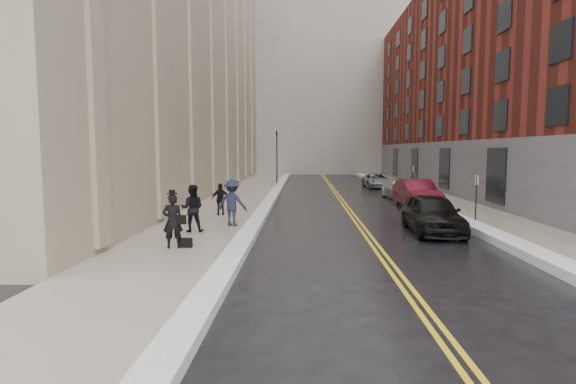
# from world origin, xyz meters

# --- Properties ---
(ground) EXTENTS (160.00, 160.00, 0.00)m
(ground) POSITION_xyz_m (0.00, 0.00, 0.00)
(ground) COLOR black
(ground) RESTS_ON ground
(sidewalk_left) EXTENTS (4.00, 64.00, 0.15)m
(sidewalk_left) POSITION_xyz_m (-4.50, 16.00, 0.07)
(sidewalk_left) COLOR gray
(sidewalk_left) RESTS_ON ground
(sidewalk_right) EXTENTS (3.00, 64.00, 0.15)m
(sidewalk_right) POSITION_xyz_m (9.00, 16.00, 0.07)
(sidewalk_right) COLOR gray
(sidewalk_right) RESTS_ON ground
(lane_stripe_a) EXTENTS (0.12, 64.00, 0.01)m
(lane_stripe_a) POSITION_xyz_m (2.38, 16.00, 0.00)
(lane_stripe_a) COLOR gold
(lane_stripe_a) RESTS_ON ground
(lane_stripe_b) EXTENTS (0.12, 64.00, 0.01)m
(lane_stripe_b) POSITION_xyz_m (2.62, 16.00, 0.00)
(lane_stripe_b) COLOR gold
(lane_stripe_b) RESTS_ON ground
(snow_ridge_left) EXTENTS (0.70, 60.80, 0.26)m
(snow_ridge_left) POSITION_xyz_m (-2.20, 16.00, 0.13)
(snow_ridge_left) COLOR white
(snow_ridge_left) RESTS_ON ground
(snow_ridge_right) EXTENTS (0.85, 60.80, 0.30)m
(snow_ridge_right) POSITION_xyz_m (7.15, 16.00, 0.15)
(snow_ridge_right) COLOR white
(snow_ridge_right) RESTS_ON ground
(building_right) EXTENTS (14.00, 50.00, 18.00)m
(building_right) POSITION_xyz_m (17.50, 23.00, 9.00)
(building_right) COLOR maroon
(building_right) RESTS_ON ground
(tower_far_right) EXTENTS (22.00, 18.00, 44.00)m
(tower_far_right) POSITION_xyz_m (14.00, 66.00, 22.00)
(tower_far_right) COLOR slate
(tower_far_right) RESTS_ON ground
(tower_far_left) EXTENTS (22.00, 18.00, 60.00)m
(tower_far_left) POSITION_xyz_m (-12.00, 72.00, 30.00)
(tower_far_left) COLOR slate
(tower_far_left) RESTS_ON ground
(traffic_signal) EXTENTS (0.18, 0.15, 5.20)m
(traffic_signal) POSITION_xyz_m (-2.60, 30.00, 3.08)
(traffic_signal) COLOR black
(traffic_signal) RESTS_ON ground
(parking_sign_near) EXTENTS (0.06, 0.35, 2.23)m
(parking_sign_near) POSITION_xyz_m (7.90, 8.00, 1.36)
(parking_sign_near) COLOR black
(parking_sign_near) RESTS_ON ground
(parking_sign_far) EXTENTS (0.06, 0.35, 2.23)m
(parking_sign_far) POSITION_xyz_m (7.90, 20.00, 1.36)
(parking_sign_far) COLOR black
(parking_sign_far) RESTS_ON ground
(car_black) EXTENTS (2.00, 4.74, 1.60)m
(car_black) POSITION_xyz_m (5.20, 5.48, 0.80)
(car_black) COLOR black
(car_black) RESTS_ON ground
(car_maroon) EXTENTS (1.96, 5.06, 1.64)m
(car_maroon) POSITION_xyz_m (6.58, 13.54, 0.82)
(car_maroon) COLOR #4C0D17
(car_maroon) RESTS_ON ground
(car_silver_near) EXTENTS (2.30, 4.61, 1.29)m
(car_silver_near) POSITION_xyz_m (6.62, 18.44, 0.64)
(car_silver_near) COLOR #B3B6BC
(car_silver_near) RESTS_ON ground
(car_silver_far) EXTENTS (2.31, 4.71, 1.29)m
(car_silver_far) POSITION_xyz_m (6.54, 27.38, 0.64)
(car_silver_far) COLOR gray
(car_silver_far) RESTS_ON ground
(pedestrian_main) EXTENTS (0.73, 0.55, 1.81)m
(pedestrian_main) POSITION_xyz_m (-4.36, 1.68, 1.05)
(pedestrian_main) COLOR black
(pedestrian_main) RESTS_ON sidewalk_left
(pedestrian_a) EXTENTS (0.96, 0.78, 1.87)m
(pedestrian_a) POSITION_xyz_m (-4.45, 4.65, 1.09)
(pedestrian_a) COLOR black
(pedestrian_a) RESTS_ON sidewalk_left
(pedestrian_b) EXTENTS (1.41, 0.99, 1.99)m
(pedestrian_b) POSITION_xyz_m (-3.09, 6.08, 1.14)
(pedestrian_b) COLOR #1B1D31
(pedestrian_b) RESTS_ON sidewalk_left
(pedestrian_c) EXTENTS (0.98, 0.54, 1.58)m
(pedestrian_c) POSITION_xyz_m (-4.16, 9.17, 0.94)
(pedestrian_c) COLOR black
(pedestrian_c) RESTS_ON sidewalk_left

